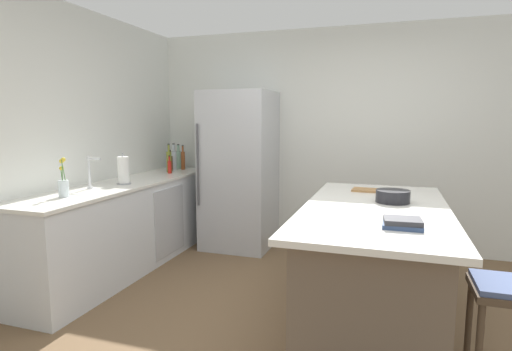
# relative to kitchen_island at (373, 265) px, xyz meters

# --- Properties ---
(ground_plane) EXTENTS (7.20, 7.20, 0.00)m
(ground_plane) POSITION_rel_kitchen_island_xyz_m (-0.38, -0.33, -0.46)
(ground_plane) COLOR brown
(wall_rear) EXTENTS (6.00, 0.10, 2.60)m
(wall_rear) POSITION_rel_kitchen_island_xyz_m (-0.38, 1.92, 0.84)
(wall_rear) COLOR silver
(wall_rear) RESTS_ON ground_plane
(wall_left) EXTENTS (0.10, 6.00, 2.60)m
(wall_left) POSITION_rel_kitchen_island_xyz_m (-2.83, -0.33, 0.84)
(wall_left) COLOR silver
(wall_left) RESTS_ON ground_plane
(counter_run_left) EXTENTS (0.63, 2.71, 0.90)m
(counter_run_left) POSITION_rel_kitchen_island_xyz_m (-2.47, 0.43, -0.01)
(counter_run_left) COLOR silver
(counter_run_left) RESTS_ON ground_plane
(kitchen_island) EXTENTS (1.03, 2.09, 0.90)m
(kitchen_island) POSITION_rel_kitchen_island_xyz_m (0.00, 0.00, 0.00)
(kitchen_island) COLOR brown
(kitchen_island) RESTS_ON ground_plane
(refrigerator) EXTENTS (0.79, 0.79, 1.86)m
(refrigerator) POSITION_rel_kitchen_island_xyz_m (-1.63, 1.49, 0.47)
(refrigerator) COLOR #B7BABF
(refrigerator) RESTS_ON ground_plane
(bar_stool) EXTENTS (0.36, 0.36, 0.69)m
(bar_stool) POSITION_rel_kitchen_island_xyz_m (0.71, -0.71, 0.10)
(bar_stool) COLOR #473828
(bar_stool) RESTS_ON ground_plane
(sink_faucet) EXTENTS (0.15, 0.05, 0.30)m
(sink_faucet) POSITION_rel_kitchen_island_xyz_m (-2.52, -0.02, 0.60)
(sink_faucet) COLOR silver
(sink_faucet) RESTS_ON counter_run_left
(flower_vase) EXTENTS (0.08, 0.08, 0.33)m
(flower_vase) POSITION_rel_kitchen_island_xyz_m (-2.46, -0.42, 0.54)
(flower_vase) COLOR silver
(flower_vase) RESTS_ON counter_run_left
(paper_towel_roll) EXTENTS (0.14, 0.14, 0.31)m
(paper_towel_roll) POSITION_rel_kitchen_island_xyz_m (-2.42, 0.32, 0.58)
(paper_towel_roll) COLOR gray
(paper_towel_roll) RESTS_ON counter_run_left
(gin_bottle) EXTENTS (0.08, 0.08, 0.31)m
(gin_bottle) POSITION_rel_kitchen_island_xyz_m (-2.54, 1.66, 0.56)
(gin_bottle) COLOR #8CB79E
(gin_bottle) RESTS_ON counter_run_left
(vinegar_bottle) EXTENTS (0.05, 0.05, 0.31)m
(vinegar_bottle) POSITION_rel_kitchen_island_xyz_m (-2.43, 1.57, 0.57)
(vinegar_bottle) COLOR #994C23
(vinegar_bottle) RESTS_ON counter_run_left
(soda_bottle) EXTENTS (0.07, 0.07, 0.33)m
(soda_bottle) POSITION_rel_kitchen_island_xyz_m (-2.51, 1.48, 0.58)
(soda_bottle) COLOR silver
(soda_bottle) RESTS_ON counter_run_left
(syrup_bottle) EXTENTS (0.06, 0.06, 0.26)m
(syrup_bottle) POSITION_rel_kitchen_island_xyz_m (-2.51, 1.38, 0.55)
(syrup_bottle) COLOR #5B3319
(syrup_bottle) RESTS_ON counter_run_left
(olive_oil_bottle) EXTENTS (0.06, 0.06, 0.34)m
(olive_oil_bottle) POSITION_rel_kitchen_island_xyz_m (-2.46, 1.28, 0.58)
(olive_oil_bottle) COLOR olive
(olive_oil_bottle) RESTS_ON counter_run_left
(hot_sauce_bottle) EXTENTS (0.05, 0.05, 0.21)m
(hot_sauce_bottle) POSITION_rel_kitchen_island_xyz_m (-2.40, 1.18, 0.53)
(hot_sauce_bottle) COLOR red
(hot_sauce_bottle) RESTS_ON counter_run_left
(cookbook_stack) EXTENTS (0.23, 0.19, 0.06)m
(cookbook_stack) POSITION_rel_kitchen_island_xyz_m (0.17, -0.57, 0.47)
(cookbook_stack) COLOR #334770
(cookbook_stack) RESTS_ON kitchen_island
(mixing_bowl) EXTENTS (0.26, 0.26, 0.10)m
(mixing_bowl) POSITION_rel_kitchen_island_xyz_m (0.12, 0.20, 0.49)
(mixing_bowl) COLOR black
(mixing_bowl) RESTS_ON kitchen_island
(cutting_board) EXTENTS (0.32, 0.20, 0.02)m
(cutting_board) POSITION_rel_kitchen_island_xyz_m (-0.07, 0.66, 0.45)
(cutting_board) COLOR #9E7042
(cutting_board) RESTS_ON kitchen_island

